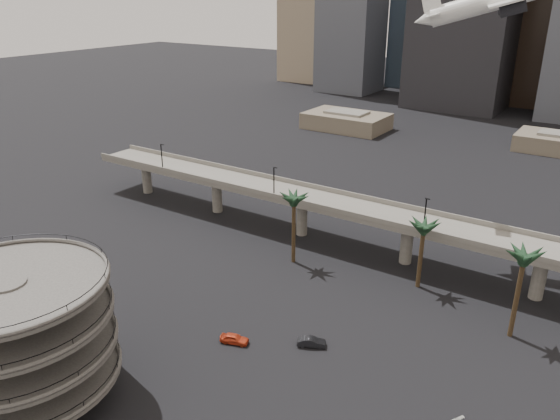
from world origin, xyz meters
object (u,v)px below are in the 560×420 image
Objects in this scene: car_b at (311,342)px; parking_ramp at (16,331)px; overpass at (352,212)px; car_a at (234,339)px.

parking_ramp is at bearing 113.70° from car_b.
overpass reaches higher than car_b.
car_b is (9.67, -30.92, -6.68)m from overpass.
parking_ramp is 27.88m from car_a.
car_a reaches higher than car_b.
overpass reaches higher than car_a.
car_b is (22.67, 28.07, -9.17)m from parking_ramp.
overpass is 32.33× the size of car_b.
car_a is at bearing 59.56° from parking_ramp.
car_a is (13.34, 22.71, -9.14)m from parking_ramp.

